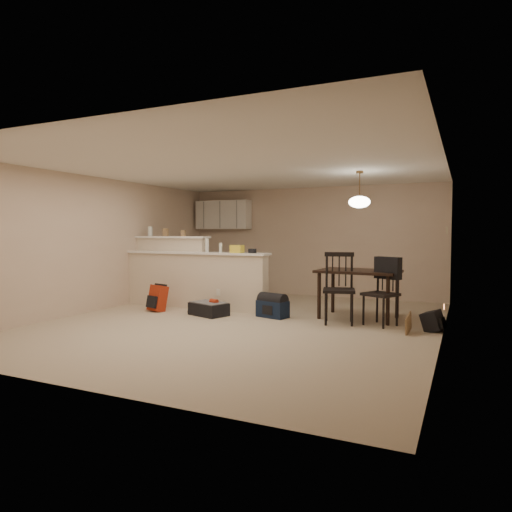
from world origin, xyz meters
The scene contains 21 objects.
room centered at (0.00, 0.00, 1.25)m, with size 7.00×7.02×2.50m.
breakfast_bar centered at (-1.76, 0.98, 0.61)m, with size 3.08×0.58×1.39m.
upper_cabinets centered at (-2.20, 3.32, 1.90)m, with size 1.40×0.34×0.70m, color white.
kitchen_counter centered at (-2.00, 3.19, 0.45)m, with size 1.80×0.60×0.90m, color white.
thermostat centered at (2.98, 1.55, 1.50)m, with size 0.02×0.12×0.12m, color beige.
jar centered at (-2.73, 1.12, 1.49)m, with size 0.10×0.10×0.20m, color silver.
cereal_box centered at (-2.34, 1.12, 1.47)m, with size 0.10×0.07×0.16m, color #92724B.
small_box centered at (-1.91, 1.12, 1.45)m, with size 0.08×0.06×0.12m, color #92724B.
bottle_a centered at (-1.22, 0.90, 1.22)m, with size 0.07×0.07×0.26m, color silver.
bottle_b centered at (-0.93, 0.90, 1.18)m, with size 0.06×0.06×0.18m, color silver.
bag_lump centered at (-0.58, 0.90, 1.16)m, with size 0.22×0.18×0.14m, color #92724B.
pouch centered at (-0.27, 0.90, 1.13)m, with size 0.12×0.10×0.08m, color #92724B.
dining_table centered at (1.63, 1.13, 0.73)m, with size 1.38×0.97×0.83m.
pendant_lamp centered at (1.63, 1.13, 1.99)m, with size 0.36×0.36×0.62m.
dining_chair_near centered at (1.44, 0.55, 0.57)m, with size 0.50×0.48×1.14m, color black, non-canonical shape.
dining_chair_far centered at (2.07, 0.67, 0.53)m, with size 0.46×0.44×1.06m, color black, non-canonical shape.
suitcase centered at (-0.84, 0.30, 0.11)m, with size 0.65×0.42×0.22m, color black.
red_backpack centered at (-1.93, 0.28, 0.24)m, with size 0.32×0.20×0.48m, color #AC2B13.
navy_duffel centered at (0.26, 0.61, 0.14)m, with size 0.53×0.29×0.29m, color #101C33.
black_daypack centered at (2.85, 0.61, 0.14)m, with size 0.33×0.23×0.29m, color black.
cardboard_sheet centered at (2.54, 0.26, 0.14)m, with size 0.36×0.02×0.28m, color #92724B.
Camera 1 is at (3.28, -6.62, 1.47)m, focal length 32.00 mm.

